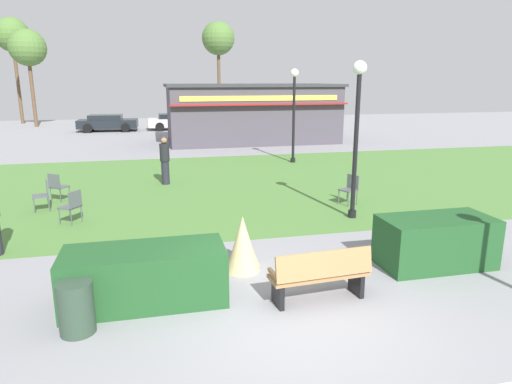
# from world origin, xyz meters

# --- Properties ---
(ground_plane) EXTENTS (80.00, 80.00, 0.00)m
(ground_plane) POSITION_xyz_m (0.00, 0.00, 0.00)
(ground_plane) COLOR gray
(lawn_patch) EXTENTS (36.00, 12.00, 0.01)m
(lawn_patch) POSITION_xyz_m (0.00, 9.71, 0.00)
(lawn_patch) COLOR #4C7A38
(lawn_patch) RESTS_ON ground_plane
(park_bench) EXTENTS (1.73, 0.64, 0.95)m
(park_bench) POSITION_xyz_m (0.61, 0.50, 0.48)
(park_bench) COLOR #9E7547
(park_bench) RESTS_ON ground_plane
(hedge_left) EXTENTS (2.66, 1.10, 0.95)m
(hedge_left) POSITION_xyz_m (-2.26, 1.13, 0.47)
(hedge_left) COLOR #1E4C23
(hedge_left) RESTS_ON ground_plane
(hedge_right) EXTENTS (2.24, 1.10, 1.00)m
(hedge_right) POSITION_xyz_m (3.42, 1.43, 0.50)
(hedge_right) COLOR #1E4C23
(hedge_right) RESTS_ON ground_plane
(ornamental_grass_behind_left) EXTENTS (0.66, 0.66, 1.11)m
(ornamental_grass_behind_left) POSITION_xyz_m (-0.41, 2.04, 0.56)
(ornamental_grass_behind_left) COLOR #D1BC7F
(ornamental_grass_behind_left) RESTS_ON ground_plane
(ornamental_grass_behind_right) EXTENTS (0.67, 0.67, 0.90)m
(ornamental_grass_behind_right) POSITION_xyz_m (-0.36, 2.28, 0.45)
(ornamental_grass_behind_right) COLOR #D1BC7F
(ornamental_grass_behind_right) RESTS_ON ground_plane
(lamppost_mid) EXTENTS (0.36, 0.36, 4.14)m
(lamppost_mid) POSITION_xyz_m (3.20, 4.86, 2.61)
(lamppost_mid) COLOR black
(lamppost_mid) RESTS_ON ground_plane
(lamppost_far) EXTENTS (0.36, 0.36, 4.14)m
(lamppost_far) POSITION_xyz_m (4.20, 13.39, 2.61)
(lamppost_far) COLOR black
(lamppost_far) RESTS_ON ground_plane
(trash_bin) EXTENTS (0.52, 0.52, 0.80)m
(trash_bin) POSITION_xyz_m (-3.25, 0.38, 0.40)
(trash_bin) COLOR #2D4233
(trash_bin) RESTS_ON ground_plane
(food_kiosk) EXTENTS (10.16, 5.48, 3.44)m
(food_kiosk) POSITION_xyz_m (3.93, 20.94, 1.73)
(food_kiosk) COLOR #47424C
(food_kiosk) RESTS_ON ground_plane
(cafe_chair_west) EXTENTS (0.58, 0.58, 0.89)m
(cafe_chair_west) POSITION_xyz_m (3.72, 6.16, 0.53)
(cafe_chair_west) COLOR #4C5156
(cafe_chair_west) RESTS_ON ground_plane
(cafe_chair_east) EXTENTS (0.61, 0.61, 0.89)m
(cafe_chair_east) POSITION_xyz_m (-4.94, 8.43, 0.53)
(cafe_chair_east) COLOR #4C5156
(cafe_chair_east) RESTS_ON ground_plane
(cafe_chair_center) EXTENTS (0.61, 0.61, 0.89)m
(cafe_chair_center) POSITION_xyz_m (-4.14, 5.96, 0.53)
(cafe_chair_center) COLOR #4C5156
(cafe_chair_center) RESTS_ON ground_plane
(cafe_chair_north) EXTENTS (0.53, 0.53, 0.89)m
(cafe_chair_north) POSITION_xyz_m (-5.13, 7.44, 0.53)
(cafe_chair_north) COLOR #4C5156
(cafe_chair_north) RESTS_ON ground_plane
(person_strolling) EXTENTS (0.34, 0.34, 1.69)m
(person_strolling) POSITION_xyz_m (-1.62, 10.14, 0.86)
(person_strolling) COLOR #23232D
(person_strolling) RESTS_ON ground_plane
(parked_car_west_slot) EXTENTS (4.27, 2.20, 1.20)m
(parked_car_west_slot) POSITION_xyz_m (-5.15, 28.84, 0.64)
(parked_car_west_slot) COLOR black
(parked_car_west_slot) RESTS_ON ground_plane
(parked_car_center_slot) EXTENTS (4.23, 2.12, 1.20)m
(parked_car_center_slot) POSITION_xyz_m (-0.17, 28.84, 0.64)
(parked_car_center_slot) COLOR silver
(parked_car_center_slot) RESTS_ON ground_plane
(tree_left_bg) EXTENTS (2.80, 2.80, 8.69)m
(tree_left_bg) POSITION_xyz_m (-12.85, 36.84, 7.20)
(tree_left_bg) COLOR brown
(tree_left_bg) RESTS_ON ground_plane
(tree_right_bg) EXTENTS (2.80, 2.80, 7.49)m
(tree_right_bg) POSITION_xyz_m (-11.02, 33.45, 6.03)
(tree_right_bg) COLOR brown
(tree_right_bg) RESTS_ON ground_plane
(tree_center_bg) EXTENTS (2.80, 2.80, 8.52)m
(tree_center_bg) POSITION_xyz_m (3.97, 34.26, 7.04)
(tree_center_bg) COLOR brown
(tree_center_bg) RESTS_ON ground_plane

